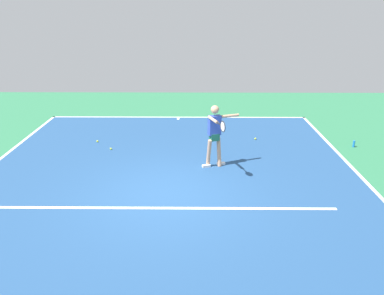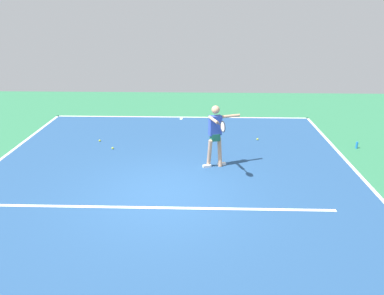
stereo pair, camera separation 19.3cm
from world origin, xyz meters
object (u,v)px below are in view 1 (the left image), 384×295
Objects in this scene: tennis_ball_centre_court at (255,139)px; water_bottle at (354,144)px; tennis_player at (215,132)px; tennis_ball_by_sideline at (111,149)px; tennis_ball_near_service_line at (97,141)px.

tennis_ball_centre_court is 0.30× the size of water_bottle.
tennis_player reaches higher than water_bottle.
tennis_player is at bearing 158.35° from tennis_ball_by_sideline.
tennis_ball_centre_court is 3.17m from water_bottle.
tennis_ball_near_service_line is at bearing 3.26° from tennis_ball_centre_court.
water_bottle is (-7.87, -0.31, 0.08)m from tennis_ball_by_sideline.
tennis_ball_by_sideline is at bearing -42.11° from tennis_player.
water_bottle is (-4.62, -1.60, -0.93)m from tennis_player.
tennis_player is 2.93m from tennis_ball_centre_court.
tennis_ball_near_service_line is 1.00× the size of tennis_ball_by_sideline.
tennis_player is at bearing 19.16° from water_bottle.
water_bottle reaches higher than tennis_ball_near_service_line.
tennis_ball_by_sideline is (3.25, -1.29, -1.01)m from tennis_player.
tennis_ball_by_sideline is 1.00× the size of tennis_ball_centre_court.
tennis_ball_centre_court is (-4.77, -1.01, 0.00)m from tennis_ball_by_sideline.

